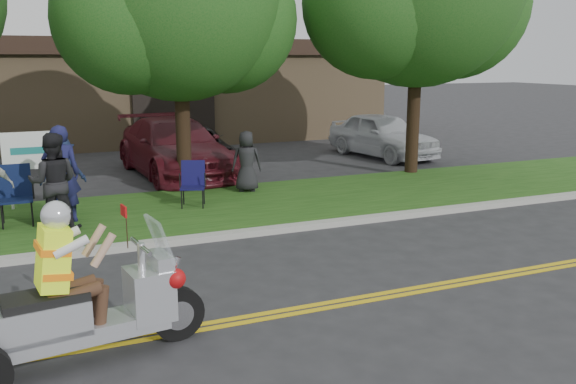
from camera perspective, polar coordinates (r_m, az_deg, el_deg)
name	(u,v)px	position (r m, az deg, el deg)	size (l,w,h in m)	color
ground	(273,299)	(8.59, -1.41, -9.99)	(120.00, 120.00, 0.00)	#28282B
centerline_near	(289,315)	(8.10, 0.13, -11.39)	(60.00, 0.10, 0.01)	gold
centerline_far	(285,310)	(8.23, -0.31, -10.98)	(60.00, 0.10, 0.01)	gold
curb	(212,237)	(11.31, -7.11, -4.20)	(60.00, 0.25, 0.12)	#A8A89E
grass_verge	(185,211)	(13.32, -9.66, -1.75)	(60.00, 4.00, 0.10)	#1B4312
commercial_building	(153,89)	(26.85, -12.55, 9.42)	(18.00, 8.20, 4.00)	#9E7F5B
tree_mid	(181,7)	(15.08, -10.03, 16.64)	(5.88, 4.80, 7.05)	#332114
business_sign	(34,155)	(14.14, -22.70, 3.25)	(1.25, 0.06, 1.75)	silver
trike_scooter	(68,309)	(7.05, -19.91, -10.29)	(2.82, 1.04, 1.84)	black
lawn_chair_a	(193,181)	(13.47, -8.88, 1.06)	(0.66, 0.68, 0.98)	black
lawn_chair_b	(15,191)	(12.96, -24.15, 0.09)	(0.61, 0.63, 1.15)	black
spectator_adult_left	(61,174)	(12.68, -20.45, 1.59)	(0.70, 0.46, 1.92)	#1A1B49
spectator_adult_mid	(53,182)	(12.07, -21.10, 0.84)	(0.90, 0.70, 1.84)	black
spectator_chair_a	(63,172)	(14.15, -20.34, 1.80)	(0.97, 0.56, 1.51)	#172141
spectator_chair_b	(247,161)	(14.76, -3.89, 2.90)	(0.72, 0.47, 1.48)	black
parked_car_mid	(193,149)	(18.41, -8.87, 4.02)	(2.10, 4.56, 1.27)	black
parked_car_right	(175,147)	(17.58, -10.56, 4.13)	(2.26, 5.56, 1.61)	#55131D
parked_car_far_right	(382,135)	(20.87, 8.81, 5.31)	(1.77, 4.39, 1.50)	silver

